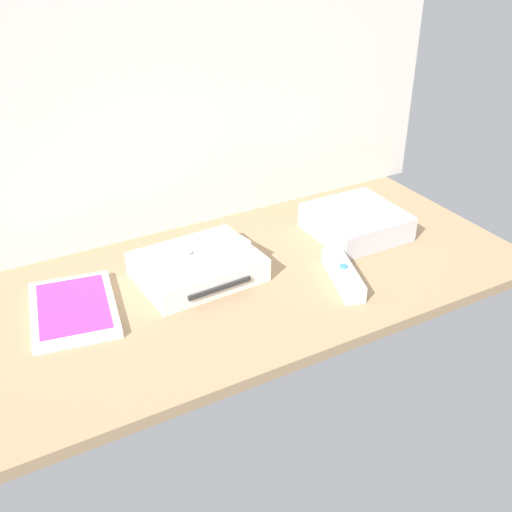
{
  "coord_description": "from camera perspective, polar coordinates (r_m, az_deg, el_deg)",
  "views": [
    {
      "loc": [
        -47.13,
        -84.29,
        60.64
      ],
      "look_at": [
        0.0,
        0.0,
        4.0
      ],
      "focal_mm": 43.89,
      "sensor_mm": 36.0,
      "label": 1
    }
  ],
  "objects": [
    {
      "name": "remote_classic_pad",
      "position": [
        1.11,
        -4.62,
        0.49
      ],
      "size": [
        15.77,
        10.87,
        2.4
      ],
      "rotation": [
        0.0,
        0.0,
        0.21
      ],
      "color": "white",
      "rests_on": "game_console"
    },
    {
      "name": "game_console",
      "position": [
        1.13,
        -5.33,
        -0.99
      ],
      "size": [
        21.74,
        17.26,
        4.4
      ],
      "rotation": [
        0.0,
        0.0,
        0.05
      ],
      "color": "white",
      "rests_on": "ground_plane"
    },
    {
      "name": "ground_plane",
      "position": [
        1.15,
        0.0,
        -2.16
      ],
      "size": [
        100.0,
        48.0,
        2.0
      ],
      "primitive_type": "cube",
      "color": "#9E7F5B",
      "rests_on": "ground"
    },
    {
      "name": "mini_computer",
      "position": [
        1.28,
        9.1,
        3.11
      ],
      "size": [
        17.18,
        17.18,
        5.3
      ],
      "rotation": [
        0.0,
        0.0,
        -0.01
      ],
      "color": "silver",
      "rests_on": "ground_plane"
    },
    {
      "name": "game_case",
      "position": [
        1.08,
        -16.3,
        -4.66
      ],
      "size": [
        16.8,
        21.14,
        1.56
      ],
      "rotation": [
        0.0,
        0.0,
        -0.18
      ],
      "color": "white",
      "rests_on": "ground_plane"
    },
    {
      "name": "back_wall",
      "position": [
        1.22,
        -5.89,
        16.67
      ],
      "size": [
        110.0,
        1.2,
        64.0
      ],
      "primitive_type": "cube",
      "color": "silver",
      "rests_on": "ground"
    },
    {
      "name": "remote_wand",
      "position": [
        1.12,
        7.93,
        -1.66
      ],
      "size": [
        8.04,
        15.18,
        3.4
      ],
      "rotation": [
        0.0,
        0.0,
        -0.32
      ],
      "color": "white",
      "rests_on": "ground_plane"
    }
  ]
}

